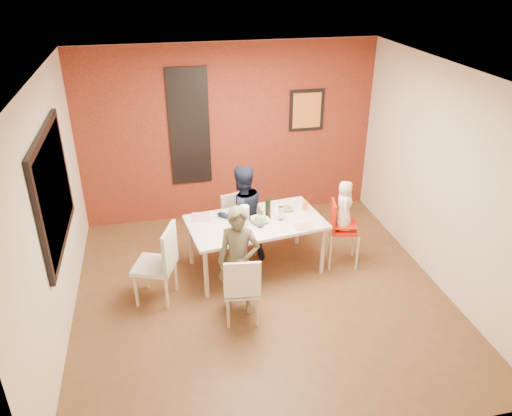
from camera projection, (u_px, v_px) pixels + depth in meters
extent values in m
plane|color=brown|center=(261.00, 293.00, 6.22)|extent=(4.50, 4.50, 0.00)
cube|color=silver|center=(262.00, 75.00, 5.00)|extent=(4.50, 4.50, 0.02)
cube|color=beige|center=(229.00, 133.00, 7.57)|extent=(4.50, 0.02, 2.70)
cube|color=beige|center=(329.00, 326.00, 3.65)|extent=(4.50, 0.02, 2.70)
cube|color=beige|center=(51.00, 216.00, 5.19)|extent=(0.02, 4.50, 2.70)
cube|color=beige|center=(443.00, 179.00, 6.03)|extent=(0.02, 4.50, 2.70)
cube|color=maroon|center=(229.00, 134.00, 7.55)|extent=(4.50, 0.02, 2.70)
cube|color=black|center=(53.00, 190.00, 5.28)|extent=(0.05, 1.70, 1.30)
cube|color=black|center=(55.00, 190.00, 5.28)|extent=(0.02, 1.55, 1.15)
cube|color=silver|center=(189.00, 127.00, 7.36)|extent=(0.55, 0.03, 1.70)
cube|color=black|center=(189.00, 127.00, 7.36)|extent=(0.60, 0.03, 1.76)
cube|color=black|center=(307.00, 110.00, 7.62)|extent=(0.54, 0.03, 0.64)
cube|color=orange|center=(307.00, 110.00, 7.61)|extent=(0.44, 0.01, 0.54)
cube|color=white|center=(256.00, 222.00, 6.42)|extent=(1.83, 1.18, 0.04)
cylinder|color=beige|center=(206.00, 274.00, 6.01)|extent=(0.06, 0.06, 0.68)
cylinder|color=beige|center=(191.00, 242.00, 6.68)|extent=(0.06, 0.06, 0.68)
cylinder|color=beige|center=(323.00, 250.00, 6.49)|extent=(0.06, 0.06, 0.68)
cylinder|color=beige|center=(297.00, 223.00, 7.16)|extent=(0.06, 0.06, 0.68)
cube|color=white|center=(242.00, 288.00, 5.63)|extent=(0.45, 0.45, 0.05)
cube|color=white|center=(242.00, 281.00, 5.37)|extent=(0.41, 0.09, 0.46)
cylinder|color=#C9B496|center=(255.00, 294.00, 5.89)|extent=(0.03, 0.03, 0.40)
cylinder|color=#C9B496|center=(257.00, 312.00, 5.60)|extent=(0.03, 0.03, 0.40)
cylinder|color=#C9B496|center=(227.00, 295.00, 5.87)|extent=(0.03, 0.03, 0.40)
cylinder|color=#C9B496|center=(228.00, 313.00, 5.57)|extent=(0.03, 0.03, 0.40)
cube|color=silver|center=(240.00, 228.00, 6.90)|extent=(0.47, 0.47, 0.04)
cube|color=silver|center=(234.00, 208.00, 6.94)|extent=(0.39, 0.12, 0.45)
cylinder|color=tan|center=(234.00, 249.00, 6.81)|extent=(0.03, 0.03, 0.39)
cylinder|color=tan|center=(225.00, 238.00, 7.06)|extent=(0.03, 0.03, 0.39)
cylinder|color=tan|center=(255.00, 243.00, 6.93)|extent=(0.03, 0.03, 0.39)
cylinder|color=tan|center=(246.00, 233.00, 7.19)|extent=(0.03, 0.03, 0.39)
cube|color=silver|center=(154.00, 266.00, 5.93)|extent=(0.59, 0.59, 0.05)
cube|color=silver|center=(170.00, 248.00, 5.79)|extent=(0.20, 0.45, 0.52)
cylinder|color=beige|center=(147.00, 273.00, 6.23)|extent=(0.04, 0.04, 0.45)
cylinder|color=beige|center=(176.00, 275.00, 6.19)|extent=(0.04, 0.04, 0.45)
cylinder|color=beige|center=(136.00, 291.00, 5.90)|extent=(0.04, 0.04, 0.45)
cylinder|color=beige|center=(167.00, 293.00, 5.86)|extent=(0.04, 0.04, 0.45)
cube|color=red|center=(343.00, 229.00, 6.62)|extent=(0.39, 0.39, 0.05)
cube|color=red|center=(333.00, 215.00, 6.53)|extent=(0.10, 0.32, 0.38)
cube|color=red|center=(344.00, 223.00, 6.58)|extent=(0.39, 0.39, 0.02)
cylinder|color=beige|center=(357.00, 254.00, 6.58)|extent=(0.03, 0.03, 0.50)
cylinder|color=beige|center=(330.00, 254.00, 6.59)|extent=(0.03, 0.03, 0.50)
cylinder|color=beige|center=(353.00, 240.00, 6.90)|extent=(0.03, 0.03, 0.50)
cylinder|color=beige|center=(327.00, 240.00, 6.91)|extent=(0.03, 0.03, 0.50)
imported|color=brown|center=(239.00, 261.00, 5.66)|extent=(0.56, 0.45, 1.34)
imported|color=black|center=(242.00, 214.00, 6.63)|extent=(0.77, 0.66, 1.38)
imported|color=white|center=(344.00, 205.00, 6.45)|extent=(0.29, 0.37, 0.67)
cube|color=white|center=(240.00, 237.00, 6.03)|extent=(0.25, 0.25, 0.01)
cube|color=silver|center=(244.00, 208.00, 6.74)|extent=(0.31, 0.31, 0.01)
cube|color=white|center=(304.00, 227.00, 6.27)|extent=(0.21, 0.21, 0.01)
cube|color=white|center=(201.00, 217.00, 6.50)|extent=(0.27, 0.27, 0.01)
imported|color=white|center=(260.00, 220.00, 6.37)|extent=(0.26, 0.26, 0.06)
imported|color=white|center=(286.00, 208.00, 6.68)|extent=(0.23, 0.23, 0.05)
cylinder|color=black|center=(268.00, 209.00, 6.41)|extent=(0.07, 0.07, 0.28)
cylinder|color=white|center=(260.00, 220.00, 6.22)|extent=(0.07, 0.07, 0.21)
cylinder|color=white|center=(281.00, 213.00, 6.40)|extent=(0.07, 0.07, 0.19)
cylinder|color=white|center=(244.00, 216.00, 6.25)|extent=(0.12, 0.12, 0.27)
cylinder|color=red|center=(270.00, 214.00, 6.43)|extent=(0.04, 0.04, 0.15)
cylinder|color=#316822|center=(267.00, 212.00, 6.49)|extent=(0.03, 0.03, 0.12)
cylinder|color=brown|center=(259.00, 212.00, 6.47)|extent=(0.04, 0.04, 0.14)
cylinder|color=orange|center=(305.00, 206.00, 6.67)|extent=(0.07, 0.07, 0.12)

